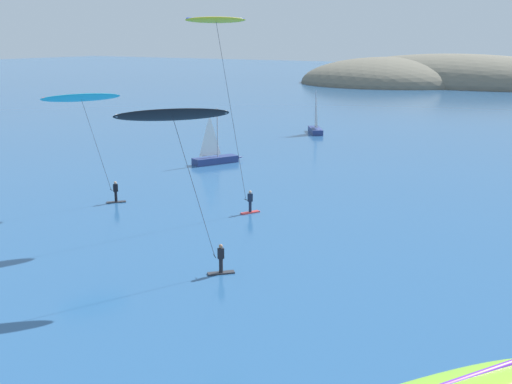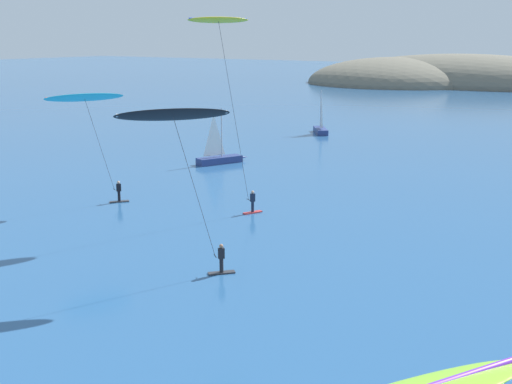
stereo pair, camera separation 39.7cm
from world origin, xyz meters
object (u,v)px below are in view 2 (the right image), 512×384
kitesurfer_yellow (223,42)px  kitesurfer_black (177,128)px  sailboat_near (222,157)px  sailboat_far (320,128)px  kitesurfer_cyan (87,105)px

kitesurfer_yellow → kitesurfer_black: size_ratio=1.51×
sailboat_near → sailboat_far: bearing=93.2°
sailboat_far → kitesurfer_black: kitesurfer_black is taller
sailboat_near → kitesurfer_yellow: 23.42m
sailboat_far → kitesurfer_cyan: kitesurfer_cyan is taller
kitesurfer_cyan → sailboat_far: bearing=93.9°
kitesurfer_black → sailboat_far: bearing=109.8°
sailboat_far → kitesurfer_black: bearing=-70.2°
kitesurfer_cyan → kitesurfer_yellow: (10.51, 2.91, 4.61)m
kitesurfer_yellow → kitesurfer_black: (5.11, -11.03, -4.18)m
sailboat_far → kitesurfer_black: (18.60, -51.61, 7.56)m
sailboat_near → kitesurfer_yellow: size_ratio=0.41×
sailboat_near → kitesurfer_cyan: kitesurfer_cyan is taller
sailboat_far → kitesurfer_yellow: 44.35m
kitesurfer_cyan → kitesurfer_yellow: size_ratio=0.62×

